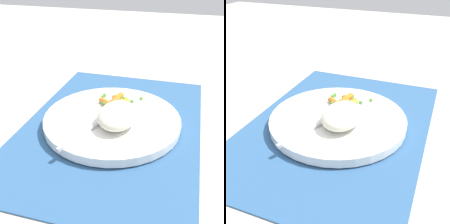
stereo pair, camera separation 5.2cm
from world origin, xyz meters
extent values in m
plane|color=beige|center=(0.00, 0.00, 0.00)|extent=(2.40, 2.40, 0.00)
cube|color=#2D5684|center=(0.00, 0.00, 0.00)|extent=(0.49, 0.34, 0.01)
cylinder|color=white|center=(0.00, 0.00, 0.01)|extent=(0.27, 0.27, 0.02)
ellipsoid|color=beige|center=(-0.02, -0.02, 0.04)|extent=(0.10, 0.07, 0.04)
cylinder|color=orange|center=(0.03, 0.00, 0.03)|extent=(0.03, 0.04, 0.01)
cylinder|color=orange|center=(0.03, 0.01, 0.03)|extent=(0.04, 0.03, 0.02)
cylinder|color=orange|center=(0.04, -0.01, 0.03)|extent=(0.04, 0.04, 0.02)
cylinder|color=orange|center=(0.05, 0.00, 0.03)|extent=(0.04, 0.04, 0.01)
cylinder|color=orange|center=(0.04, 0.02, 0.03)|extent=(0.03, 0.04, 0.01)
cylinder|color=orange|center=(0.07, 0.01, 0.03)|extent=(0.05, 0.02, 0.01)
sphere|color=#4D9639|center=(0.06, -0.03, 0.03)|extent=(0.01, 0.01, 0.01)
sphere|color=green|center=(0.04, -0.02, 0.03)|extent=(0.01, 0.01, 0.01)
sphere|color=#5B8F3D|center=(0.06, 0.01, 0.03)|extent=(0.01, 0.01, 0.01)
sphere|color=#5AAD30|center=(0.09, -0.04, 0.03)|extent=(0.01, 0.01, 0.01)
sphere|color=#419144|center=(0.09, 0.00, 0.03)|extent=(0.01, 0.01, 0.01)
sphere|color=#4C9030|center=(0.07, 0.04, 0.03)|extent=(0.01, 0.01, 0.01)
sphere|color=green|center=(0.07, -0.01, 0.03)|extent=(0.01, 0.01, 0.01)
sphere|color=#4E8F44|center=(0.02, 0.01, 0.03)|extent=(0.01, 0.01, 0.01)
sphere|color=green|center=(0.08, 0.04, 0.03)|extent=(0.01, 0.01, 0.01)
sphere|color=#4F9345|center=(0.05, 0.02, 0.03)|extent=(0.01, 0.01, 0.01)
sphere|color=green|center=(0.07, -0.01, 0.03)|extent=(0.01, 0.01, 0.01)
sphere|color=#4D9737|center=(0.04, 0.03, 0.03)|extent=(0.01, 0.01, 0.01)
cube|color=silver|center=(0.03, -0.01, 0.03)|extent=(0.05, 0.03, 0.01)
cube|color=silver|center=(-0.06, 0.02, 0.03)|extent=(0.15, 0.07, 0.01)
camera|label=1|loc=(-0.46, -0.13, 0.31)|focal=45.69mm
camera|label=2|loc=(-0.45, -0.18, 0.31)|focal=45.69mm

